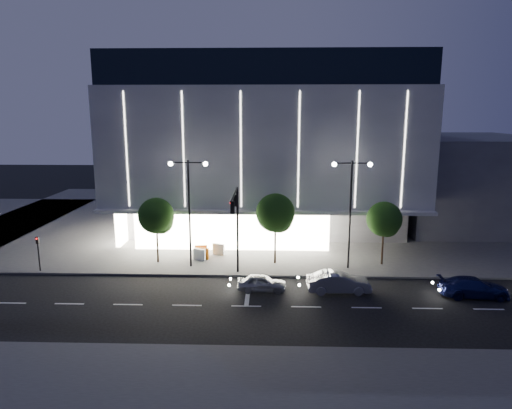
{
  "coord_description": "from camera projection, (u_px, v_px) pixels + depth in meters",
  "views": [
    {
      "loc": [
        3.54,
        -29.98,
        12.75
      ],
      "look_at": [
        2.35,
        8.09,
        5.0
      ],
      "focal_mm": 32.0,
      "sensor_mm": 36.0,
      "label": 1
    }
  ],
  "objects": [
    {
      "name": "ground",
      "position": [
        219.0,
        297.0,
        32.02
      ],
      "size": [
        160.0,
        160.0,
        0.0
      ],
      "primitive_type": "plane",
      "color": "black",
      "rests_on": "ground"
    },
    {
      "name": "sidewalk_museum",
      "position": [
        282.0,
        218.0,
        55.35
      ],
      "size": [
        70.0,
        40.0,
        0.15
      ],
      "primitive_type": "cube",
      "color": "#474747",
      "rests_on": "ground"
    },
    {
      "name": "sidewalk_near",
      "position": [
        302.0,
        405.0,
        20.09
      ],
      "size": [
        70.0,
        10.0,
        0.15
      ],
      "primitive_type": "cube",
      "color": "#474747",
      "rests_on": "ground"
    },
    {
      "name": "museum",
      "position": [
        265.0,
        143.0,
        51.92
      ],
      "size": [
        30.0,
        25.8,
        18.0
      ],
      "color": "#4C4C51",
      "rests_on": "ground"
    },
    {
      "name": "annex_building",
      "position": [
        460.0,
        179.0,
        53.73
      ],
      "size": [
        16.0,
        20.0,
        10.0
      ],
      "primitive_type": "cube",
      "color": "#4C4C51",
      "rests_on": "ground"
    },
    {
      "name": "traffic_mast",
      "position": [
        236.0,
        217.0,
        34.25
      ],
      "size": [
        0.33,
        5.89,
        7.07
      ],
      "color": "black",
      "rests_on": "ground"
    },
    {
      "name": "street_lamp_west",
      "position": [
        189.0,
        198.0,
        36.8
      ],
      "size": [
        3.16,
        0.36,
        9.0
      ],
      "color": "black",
      "rests_on": "ground"
    },
    {
      "name": "street_lamp_east",
      "position": [
        351.0,
        199.0,
        36.4
      ],
      "size": [
        3.16,
        0.36,
        9.0
      ],
      "color": "black",
      "rests_on": "ground"
    },
    {
      "name": "ped_signal_far",
      "position": [
        38.0,
        250.0,
        36.5
      ],
      "size": [
        0.22,
        0.24,
        3.0
      ],
      "color": "black",
      "rests_on": "ground"
    },
    {
      "name": "tree_left",
      "position": [
        157.0,
        218.0,
        38.27
      ],
      "size": [
        3.02,
        3.02,
        5.72
      ],
      "color": "black",
      "rests_on": "ground"
    },
    {
      "name": "tree_mid",
      "position": [
        276.0,
        215.0,
        37.9
      ],
      "size": [
        3.25,
        3.25,
        6.15
      ],
      "color": "black",
      "rests_on": "ground"
    },
    {
      "name": "tree_right",
      "position": [
        384.0,
        221.0,
        37.72
      ],
      "size": [
        2.91,
        2.91,
        5.51
      ],
      "color": "black",
      "rests_on": "ground"
    },
    {
      "name": "car_lead",
      "position": [
        262.0,
        283.0,
        32.96
      ],
      "size": [
        3.6,
        1.52,
        1.22
      ],
      "primitive_type": "imported",
      "rotation": [
        0.0,
        0.0,
        1.55
      ],
      "color": "#989A9F",
      "rests_on": "ground"
    },
    {
      "name": "car_second",
      "position": [
        338.0,
        282.0,
        32.7
      ],
      "size": [
        4.58,
        1.75,
        1.49
      ],
      "primitive_type": "imported",
      "rotation": [
        0.0,
        0.0,
        1.61
      ],
      "color": "#A6A8AE",
      "rests_on": "ground"
    },
    {
      "name": "car_third",
      "position": [
        474.0,
        287.0,
        31.94
      ],
      "size": [
        4.8,
        2.08,
        1.37
      ],
      "primitive_type": "imported",
      "rotation": [
        0.0,
        0.0,
        1.54
      ],
      "color": "#151A52",
      "rests_on": "ground"
    },
    {
      "name": "barrier_a",
      "position": [
        203.0,
        254.0,
        39.68
      ],
      "size": [
        1.13,
        0.48,
        1.0
      ],
      "primitive_type": "cube",
      "rotation": [
        0.0,
        0.0,
        -0.21
      ],
      "color": "#C45C0A",
      "rests_on": "sidewalk_museum"
    },
    {
      "name": "barrier_b",
      "position": [
        199.0,
        255.0,
        39.39
      ],
      "size": [
        1.11,
        0.66,
        1.0
      ],
      "primitive_type": "cube",
      "rotation": [
        0.0,
        0.0,
        -0.4
      ],
      "color": "white",
      "rests_on": "sidewalk_museum"
    },
    {
      "name": "barrier_c",
      "position": [
        201.0,
        251.0,
        40.46
      ],
      "size": [
        1.12,
        0.41,
        1.0
      ],
      "primitive_type": "cube",
      "rotation": [
        0.0,
        0.0,
        0.14
      ],
      "color": "orange",
      "rests_on": "sidewalk_museum"
    },
    {
      "name": "barrier_d",
      "position": [
        219.0,
        249.0,
        40.94
      ],
      "size": [
        1.11,
        0.65,
        1.0
      ],
      "primitive_type": "cube",
      "rotation": [
        0.0,
        0.0,
        -0.4
      ],
      "color": "silver",
      "rests_on": "sidewalk_museum"
    }
  ]
}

